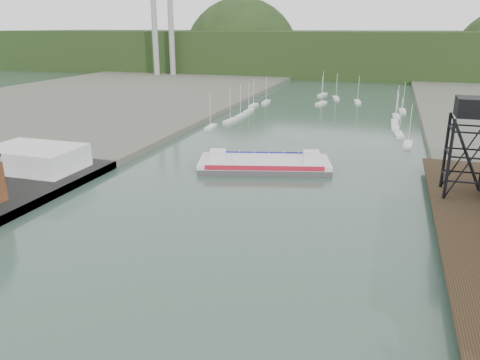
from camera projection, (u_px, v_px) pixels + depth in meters
The scene contains 6 objects.
white_shed at pixel (35, 158), 92.86m from camera, with size 18.00×12.00×4.50m, color silver.
lift_tower at pixel (474, 114), 73.57m from camera, with size 6.50×6.50×16.00m.
marina_sailboats at pixel (321, 113), 161.26m from camera, with size 57.71×92.65×0.90m.
smokestacks at pixel (163, 24), 267.76m from camera, with size 11.20×8.20×60.00m.
distant_hills at pixel (352, 56), 306.70m from camera, with size 500.00×120.00×80.00m.
chain_ferry at pixel (264, 164), 98.80m from camera, with size 29.19×17.64×3.93m.
Camera 1 is at (22.12, -22.92, 28.67)m, focal length 35.00 mm.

